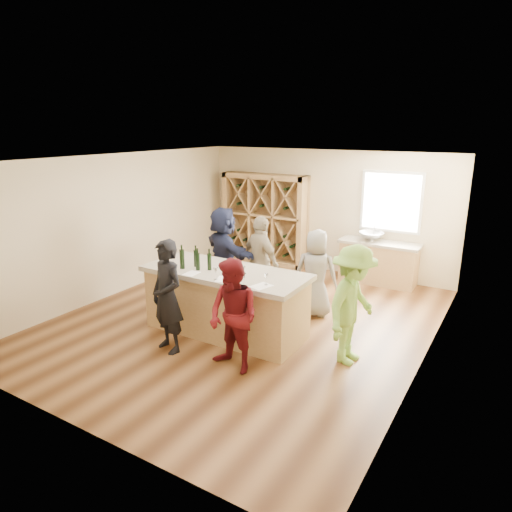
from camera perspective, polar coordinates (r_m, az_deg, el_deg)
The scene contains 32 objects.
floor at distance 8.18m, azimuth -1.34°, elevation -8.34°, with size 6.00×7.00×0.10m, color brown.
ceiling at distance 7.46m, azimuth -1.48°, elevation 12.39°, with size 6.00×7.00×0.10m, color white.
wall_back at distance 10.79m, azimuth 8.79°, elevation 5.59°, with size 6.00×0.10×2.80m, color beige.
wall_front at distance 5.21m, azimuth -22.96°, elevation -7.01°, with size 6.00×0.10×2.80m, color beige.
wall_left at distance 9.63m, azimuth -16.95°, elevation 3.82°, with size 0.10×7.00×2.80m, color beige.
wall_right at distance 6.64m, azimuth 21.44°, elevation -1.97°, with size 0.10×7.00×2.80m, color beige.
window_frame at distance 10.19m, azimuth 16.55°, elevation 6.50°, with size 1.30×0.06×1.30m, color white.
window_pane at distance 10.15m, azimuth 16.50°, elevation 6.47°, with size 1.18×0.01×1.18m, color white.
wine_rack at distance 11.24m, azimuth 1.07°, elevation 4.64°, with size 2.20×0.45×2.20m, color tan.
back_counter_base at distance 10.25m, azimuth 15.04°, elevation -0.92°, with size 1.60×0.58×0.86m, color tan.
back_counter_top at distance 10.13m, azimuth 15.23°, elevation 1.57°, with size 1.70×0.62×0.06m, color #A39986.
sink at distance 10.15m, azimuth 14.20°, elevation 2.39°, with size 0.54×0.54×0.19m, color silver.
faucet at distance 10.31m, azimuth 14.52°, elevation 2.90°, with size 0.02×0.02×0.30m, color silver.
tasting_counter_base at distance 7.54m, azimuth -3.81°, elevation -5.99°, with size 2.60×1.00×1.00m, color tan.
tasting_counter_top at distance 7.36m, azimuth -3.88°, elevation -2.09°, with size 2.72×1.12×0.08m, color #A39986.
wine_bottle_b at distance 7.47m, azimuth -9.22°, elevation -0.39°, with size 0.08×0.08×0.32m, color black.
wine_bottle_c at distance 7.56m, azimuth -7.53°, elevation -0.28°, with size 0.07×0.07×0.28m, color black.
wine_bottle_d at distance 7.36m, azimuth -7.29°, elevation -0.70°, with size 0.07×0.07×0.28m, color black.
wine_bottle_e at distance 7.35m, azimuth -5.85°, elevation -0.73°, with size 0.07×0.07×0.27m, color black.
wine_glass_b at distance 6.89m, azimuth -5.03°, elevation -2.20°, with size 0.07×0.07×0.19m, color white.
wine_glass_c at distance 6.60m, azimuth -1.52°, elevation -2.95°, with size 0.07×0.07×0.20m, color white.
wine_glass_d at distance 6.95m, azimuth -1.58°, elevation -2.06°, with size 0.07×0.07×0.17m, color white.
wine_glass_e at distance 6.64m, azimuth 1.28°, elevation -2.97°, with size 0.06×0.06×0.16m, color white.
tasting_menu_a at distance 7.24m, azimuth -8.05°, elevation -2.16°, with size 0.19×0.26×0.00m, color white.
tasting_menu_b at distance 6.93m, azimuth -4.07°, elevation -2.90°, with size 0.21×0.29×0.00m, color white.
tasting_menu_c at distance 6.62m, azimuth 0.66°, elevation -3.78°, with size 0.22×0.30×0.00m, color white.
person_near_left at distance 6.94m, azimuth -11.03°, elevation -5.00°, with size 0.63×0.46×1.74m, color black.
person_near_right at distance 6.30m, azimuth -2.84°, elevation -7.56°, with size 0.78×0.43×1.61m, color #590F14.
person_server at distance 6.62m, azimuth 11.98°, elevation -6.04°, with size 1.13×0.53×1.75m, color #8CC64C.
person_far_mid at distance 8.53m, azimuth 0.61°, elevation -0.71°, with size 1.01×0.52×1.73m, color gray.
person_far_right at distance 8.17m, azimuth 7.47°, elevation -2.15°, with size 0.77×0.50×1.58m, color slate.
person_far_left at distance 9.01m, azimuth -4.03°, elevation 0.44°, with size 1.68×0.61×1.82m, color #191E38.
Camera 1 is at (3.99, -6.28, 3.33)m, focal length 32.00 mm.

